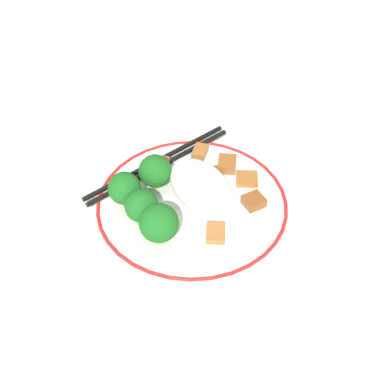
{
  "coord_description": "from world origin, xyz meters",
  "views": [
    {
      "loc": [
        0.41,
        -0.27,
        0.52
      ],
      "look_at": [
        0.0,
        0.0,
        0.03
      ],
      "focal_mm": 50.0,
      "sensor_mm": 36.0,
      "label": 1
    }
  ],
  "objects": [
    {
      "name": "meat_mid_left",
      "position": [
        -0.07,
        0.06,
        0.02
      ],
      "size": [
        0.03,
        0.03,
        0.01
      ],
      "color": "#995B28",
      "rests_on": "plate"
    },
    {
      "name": "broccoli_back_left",
      "position": [
        -0.05,
        -0.02,
        0.04
      ],
      "size": [
        0.04,
        0.04,
        0.05
      ],
      "color": "#7FB756",
      "rests_on": "plate"
    },
    {
      "name": "meat_near_left",
      "position": [
        0.05,
        0.07,
        0.02
      ],
      "size": [
        0.03,
        0.03,
        0.01
      ],
      "color": "brown",
      "rests_on": "plate"
    },
    {
      "name": "meat_near_front",
      "position": [
        -0.08,
        0.0,
        0.02
      ],
      "size": [
        0.03,
        0.03,
        0.01
      ],
      "color": "brown",
      "rests_on": "plate"
    },
    {
      "name": "meat_near_right",
      "position": [
        0.01,
        0.09,
        0.02
      ],
      "size": [
        0.04,
        0.04,
        0.01
      ],
      "color": "#995B28",
      "rests_on": "plate"
    },
    {
      "name": "broccoli_back_center",
      "position": [
        -0.04,
        -0.07,
        0.04
      ],
      "size": [
        0.04,
        0.04,
        0.05
      ],
      "color": "#7FB756",
      "rests_on": "plate"
    },
    {
      "name": "broccoli_back_right",
      "position": [
        -0.01,
        -0.07,
        0.04
      ],
      "size": [
        0.04,
        0.04,
        0.05
      ],
      "color": "#7FB756",
      "rests_on": "plate"
    },
    {
      "name": "ground_plane",
      "position": [
        0.0,
        0.0,
        0.0
      ],
      "size": [
        3.0,
        3.0,
        0.0
      ],
      "primitive_type": "plane",
      "color": "silver"
    },
    {
      "name": "meat_mid_right",
      "position": [
        0.06,
        -0.01,
        0.02
      ],
      "size": [
        0.04,
        0.04,
        0.01
      ],
      "color": "#9E6633",
      "rests_on": "plate"
    },
    {
      "name": "chopsticks",
      "position": [
        -0.09,
        -0.0,
        0.02
      ],
      "size": [
        0.04,
        0.24,
        0.01
      ],
      "color": "black",
      "rests_on": "plate"
    },
    {
      "name": "meat_far_scatter",
      "position": [
        -0.03,
        0.08,
        0.02
      ],
      "size": [
        0.04,
        0.04,
        0.01
      ],
      "color": "brown",
      "rests_on": "plate"
    },
    {
      "name": "meat_near_back",
      "position": [
        -0.04,
        0.02,
        0.02
      ],
      "size": [
        0.03,
        0.03,
        0.01
      ],
      "color": "#9E6633",
      "rests_on": "plate"
    },
    {
      "name": "broccoli_mid_left",
      "position": [
        0.03,
        -0.07,
        0.04
      ],
      "size": [
        0.05,
        0.05,
        0.06
      ],
      "color": "#7FB756",
      "rests_on": "plate"
    },
    {
      "name": "plate",
      "position": [
        0.0,
        0.0,
        0.01
      ],
      "size": [
        0.26,
        0.26,
        0.01
      ],
      "color": "white",
      "rests_on": "ground_plane"
    },
    {
      "name": "rice_mound",
      "position": [
        0.0,
        0.01,
        0.03
      ],
      "size": [
        0.11,
        0.07,
        0.04
      ],
      "color": "white",
      "rests_on": "plate"
    },
    {
      "name": "meat_on_rice_edge",
      "position": [
        -0.02,
        0.04,
        0.02
      ],
      "size": [
        0.04,
        0.04,
        0.01
      ],
      "color": "brown",
      "rests_on": "plate"
    }
  ]
}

